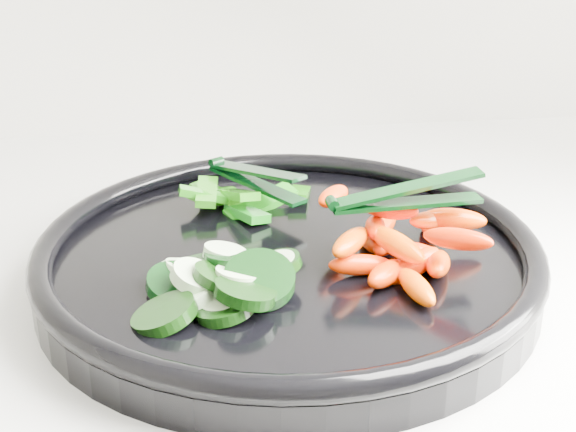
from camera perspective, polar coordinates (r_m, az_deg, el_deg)
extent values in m
cylinder|color=black|center=(0.60, 0.00, -3.70)|extent=(0.46, 0.46, 0.02)
torus|color=black|center=(0.59, 0.00, -2.12)|extent=(0.46, 0.46, 0.02)
cylinder|color=black|center=(0.52, -8.78, -6.94)|extent=(0.05, 0.05, 0.03)
cylinder|color=#DDF5C4|center=(0.53, -7.07, -5.89)|extent=(0.04, 0.04, 0.02)
cylinder|color=black|center=(0.56, -6.49, -4.22)|extent=(0.05, 0.05, 0.03)
cylinder|color=beige|center=(0.56, -7.30, -3.95)|extent=(0.04, 0.05, 0.02)
cylinder|color=black|center=(0.55, -7.92, -4.88)|extent=(0.05, 0.05, 0.02)
cylinder|color=#D3EEBE|center=(0.56, -8.00, -4.41)|extent=(0.04, 0.04, 0.02)
cylinder|color=black|center=(0.52, -4.55, -6.58)|extent=(0.05, 0.05, 0.02)
cylinder|color=beige|center=(0.52, -4.64, -6.27)|extent=(0.04, 0.04, 0.02)
cylinder|color=black|center=(0.56, -5.85, -4.15)|extent=(0.04, 0.04, 0.02)
cylinder|color=#B3D1A7|center=(0.57, -5.60, -3.50)|extent=(0.03, 0.03, 0.02)
cylinder|color=black|center=(0.57, -5.96, -3.89)|extent=(0.07, 0.07, 0.02)
cylinder|color=beige|center=(0.56, -6.25, -4.39)|extent=(0.05, 0.05, 0.01)
cylinder|color=black|center=(0.56, -3.83, -3.13)|extent=(0.06, 0.06, 0.02)
cylinder|color=beige|center=(0.56, -4.52, -2.67)|extent=(0.04, 0.04, 0.02)
cylinder|color=black|center=(0.53, -4.93, -4.43)|extent=(0.04, 0.04, 0.02)
cylinder|color=beige|center=(0.54, -6.63, -4.34)|extent=(0.05, 0.05, 0.02)
cylinder|color=black|center=(0.53, -2.06, -4.55)|extent=(0.07, 0.06, 0.03)
cylinder|color=beige|center=(0.53, -1.89, -4.27)|extent=(0.04, 0.04, 0.02)
cylinder|color=black|center=(0.55, -0.94, -3.54)|extent=(0.04, 0.04, 0.02)
cylinder|color=beige|center=(0.55, -0.91, -3.51)|extent=(0.03, 0.03, 0.02)
cylinder|color=black|center=(0.52, -3.07, -5.44)|extent=(0.05, 0.05, 0.02)
cylinder|color=beige|center=(0.53, -3.64, -4.31)|extent=(0.04, 0.04, 0.02)
ellipsoid|color=#EA3500|center=(0.57, 8.93, -3.49)|extent=(0.05, 0.04, 0.03)
ellipsoid|color=#FF4E00|center=(0.56, 5.17, -3.48)|extent=(0.05, 0.02, 0.02)
ellipsoid|color=#FF5C00|center=(0.54, 9.13, -5.01)|extent=(0.02, 0.05, 0.02)
ellipsoid|color=red|center=(0.60, 6.04, -1.76)|extent=(0.02, 0.05, 0.03)
ellipsoid|color=#E53400|center=(0.57, 10.62, -3.35)|extent=(0.03, 0.06, 0.03)
ellipsoid|color=red|center=(0.59, 7.03, -2.04)|extent=(0.04, 0.04, 0.02)
ellipsoid|color=#ED1C00|center=(0.55, 7.04, -4.10)|extent=(0.05, 0.05, 0.03)
ellipsoid|color=#E71100|center=(0.59, 9.02, -2.59)|extent=(0.05, 0.03, 0.02)
ellipsoid|color=#F82E00|center=(0.63, 9.96, -0.63)|extent=(0.02, 0.04, 0.02)
ellipsoid|color=#E65000|center=(0.63, 6.74, -0.63)|extent=(0.04, 0.05, 0.02)
ellipsoid|color=#EB4200|center=(0.56, 4.47, -1.87)|extent=(0.04, 0.05, 0.02)
ellipsoid|color=#E74D00|center=(0.61, 10.15, -0.30)|extent=(0.05, 0.04, 0.02)
ellipsoid|color=#FF3500|center=(0.59, 6.22, -0.80)|extent=(0.03, 0.05, 0.02)
ellipsoid|color=#F84C00|center=(0.56, 7.77, -2.02)|extent=(0.04, 0.06, 0.02)
ellipsoid|color=#EE4100|center=(0.61, 11.77, -0.21)|extent=(0.05, 0.02, 0.02)
ellipsoid|color=#F93B00|center=(0.60, 3.25, 1.41)|extent=(0.04, 0.05, 0.02)
ellipsoid|color=red|center=(0.59, 7.26, 0.51)|extent=(0.05, 0.04, 0.02)
ellipsoid|color=#E03000|center=(0.55, 11.98, -1.61)|extent=(0.05, 0.04, 0.02)
cube|color=#186F0A|center=(0.68, -2.73, 1.23)|extent=(0.05, 0.04, 0.02)
cube|color=#116D0A|center=(0.69, 0.82, 1.64)|extent=(0.03, 0.05, 0.02)
cube|color=#0A6B10|center=(0.65, -2.93, 0.20)|extent=(0.04, 0.05, 0.01)
cube|color=#1A740B|center=(0.67, -1.94, 0.89)|extent=(0.07, 0.05, 0.02)
cube|color=#1D6209|center=(0.70, -5.46, 1.69)|extent=(0.04, 0.05, 0.01)
cube|color=#126F0A|center=(0.69, -4.76, 1.45)|extent=(0.06, 0.07, 0.03)
cube|color=#14750B|center=(0.66, -3.61, 1.50)|extent=(0.03, 0.06, 0.02)
cube|color=#0C6809|center=(0.67, -5.95, 1.53)|extent=(0.04, 0.02, 0.02)
cube|color=#1D6F0A|center=(0.67, -5.79, 1.73)|extent=(0.02, 0.06, 0.01)
cylinder|color=black|center=(0.56, 3.16, 0.91)|extent=(0.01, 0.01, 0.01)
cube|color=black|center=(0.58, 8.45, 0.91)|extent=(0.11, 0.02, 0.00)
cube|color=black|center=(0.57, 8.52, 1.97)|extent=(0.11, 0.02, 0.02)
cylinder|color=black|center=(0.71, -5.11, 3.85)|extent=(0.01, 0.01, 0.01)
cube|color=black|center=(0.67, -2.29, 2.29)|extent=(0.08, 0.10, 0.00)
cube|color=black|center=(0.67, -2.30, 3.21)|extent=(0.07, 0.10, 0.02)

